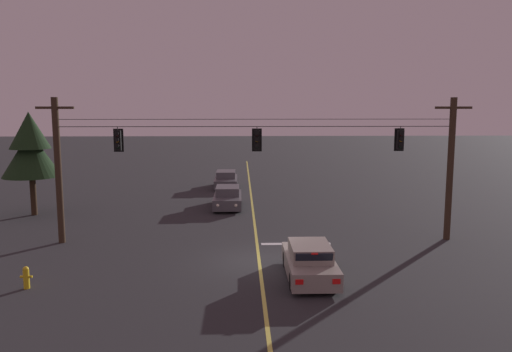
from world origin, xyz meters
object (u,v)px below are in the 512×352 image
(car_oncoming_lead, at_px, (228,198))
(fire_hydrant, at_px, (26,277))
(car_waiting_near_lane, at_px, (310,262))
(traffic_light_left_inner, at_px, (257,140))
(traffic_light_leftmost, at_px, (118,140))
(traffic_light_centre, at_px, (400,140))
(tree_verge_near, at_px, (30,148))
(car_oncoming_trailing, at_px, (226,180))

(car_oncoming_lead, relative_size, fire_hydrant, 5.26)
(car_waiting_near_lane, bearing_deg, fire_hydrant, -175.53)
(traffic_light_left_inner, bearing_deg, fire_hydrant, -144.21)
(traffic_light_left_inner, xyz_separation_m, fire_hydrant, (-8.70, -6.27, -4.58))
(traffic_light_leftmost, xyz_separation_m, car_oncoming_lead, (5.03, 8.35, -4.37))
(traffic_light_centre, xyz_separation_m, tree_verge_near, (-20.52, 6.43, -0.88))
(traffic_light_centre, height_order, tree_verge_near, tree_verge_near)
(traffic_light_centre, bearing_deg, traffic_light_leftmost, 180.00)
(traffic_light_leftmost, relative_size, traffic_light_left_inner, 1.00)
(traffic_light_centre, bearing_deg, fire_hydrant, -158.24)
(car_waiting_near_lane, xyz_separation_m, fire_hydrant, (-10.57, -0.83, -0.21))
(traffic_light_left_inner, bearing_deg, car_waiting_near_lane, -71.06)
(traffic_light_centre, relative_size, tree_verge_near, 0.19)
(car_waiting_near_lane, bearing_deg, car_oncoming_trailing, 100.05)
(traffic_light_centre, height_order, car_oncoming_lead, traffic_light_centre)
(car_oncoming_lead, xyz_separation_m, tree_verge_near, (-11.86, -1.91, 3.50))
(tree_verge_near, bearing_deg, traffic_light_left_inner, -25.45)
(car_oncoming_trailing, relative_size, fire_hydrant, 5.26)
(traffic_light_leftmost, xyz_separation_m, traffic_light_left_inner, (6.69, 0.00, 0.00))
(traffic_light_left_inner, distance_m, tree_verge_near, 15.00)
(traffic_light_leftmost, bearing_deg, traffic_light_left_inner, 0.00)
(tree_verge_near, relative_size, fire_hydrant, 7.53)
(traffic_light_centre, distance_m, car_waiting_near_lane, 8.67)
(traffic_light_leftmost, distance_m, fire_hydrant, 8.02)
(traffic_light_leftmost, bearing_deg, car_oncoming_lead, 58.90)
(traffic_light_centre, bearing_deg, car_waiting_near_lane, -133.34)
(car_oncoming_trailing, bearing_deg, car_waiting_near_lane, -79.95)
(traffic_light_left_inner, relative_size, car_oncoming_lead, 0.28)
(traffic_light_leftmost, xyz_separation_m, fire_hydrant, (-2.01, -6.27, -4.58))
(car_waiting_near_lane, bearing_deg, traffic_light_left_inner, 108.94)
(traffic_light_centre, relative_size, car_waiting_near_lane, 0.28)
(traffic_light_centre, bearing_deg, car_oncoming_trailing, 118.88)
(tree_verge_near, height_order, fire_hydrant, tree_verge_near)
(traffic_light_leftmost, distance_m, car_oncoming_trailing, 17.52)
(car_waiting_near_lane, distance_m, fire_hydrant, 10.60)
(traffic_light_left_inner, distance_m, car_waiting_near_lane, 7.23)
(fire_hydrant, bearing_deg, car_waiting_near_lane, 4.47)
(traffic_light_centre, bearing_deg, traffic_light_left_inner, 180.00)
(traffic_light_leftmost, relative_size, car_waiting_near_lane, 0.28)
(car_waiting_near_lane, relative_size, car_oncoming_trailing, 0.98)
(tree_verge_near, distance_m, fire_hydrant, 14.08)
(traffic_light_leftmost, height_order, car_oncoming_lead, traffic_light_leftmost)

